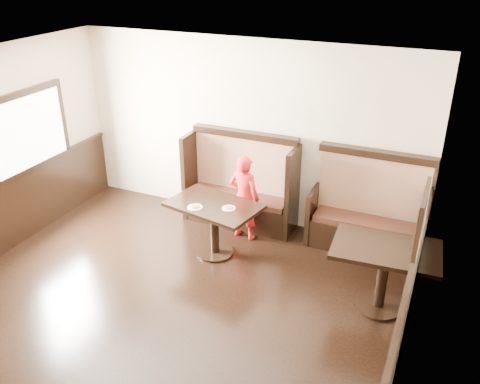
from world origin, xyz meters
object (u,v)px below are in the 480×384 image
Objects in this scene: booth_main at (241,191)px; table_neighbor at (384,263)px; booth_neighbor at (368,218)px; table_main at (214,216)px; child at (244,198)px.

booth_main is 2.70m from table_neighbor.
booth_neighbor reaches higher than table_neighbor.
table_neighbor is (0.42, -1.29, 0.15)m from booth_neighbor.
booth_neighbor is at bearing 39.05° from table_main.
child is (0.23, -0.43, 0.12)m from booth_main.
table_main is 1.07× the size of table_neighbor.
booth_neighbor reaches higher than table_main.
booth_main is 1.95m from booth_neighbor.
booth_main is at bearing 103.10° from table_main.
booth_neighbor is 1.31× the size of table_neighbor.
booth_neighbor is 1.22× the size of table_main.
table_neighbor reaches higher than table_main.
table_main is at bearing -152.03° from booth_neighbor.
table_neighbor is at bearing 162.09° from child.
booth_neighbor reaches higher than child.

